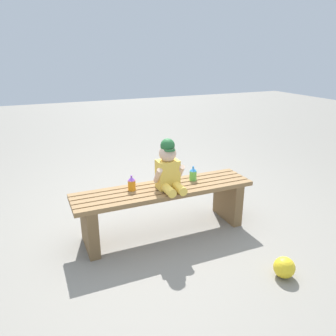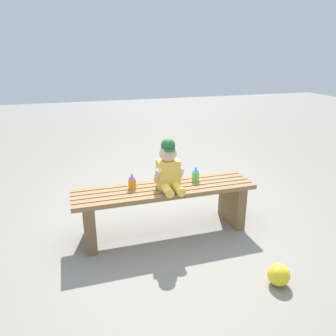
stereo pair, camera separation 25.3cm
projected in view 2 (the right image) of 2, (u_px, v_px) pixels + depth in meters
The scene contains 6 objects.
ground_plane at pixel (165, 231), 2.77m from camera, with size 16.00×16.00×0.00m, color gray.
park_bench at pixel (165, 202), 2.68m from camera, with size 1.47×0.35×0.40m.
child_figure at pixel (169, 168), 2.55m from camera, with size 0.23×0.27×0.40m.
sippy_cup_left at pixel (132, 182), 2.59m from camera, with size 0.06×0.06×0.12m.
sippy_cup_right at pixel (196, 175), 2.74m from camera, with size 0.06×0.06×0.12m.
toy_ball at pixel (279, 275), 2.12m from camera, with size 0.14×0.14×0.14m, color yellow.
Camera 2 is at (-0.70, -2.33, 1.43)m, focal length 35.17 mm.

